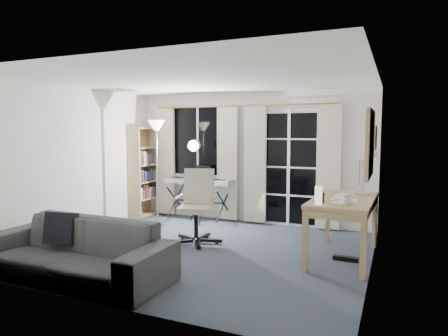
# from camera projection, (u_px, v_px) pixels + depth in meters

# --- Properties ---
(floor) EXTENTS (4.50, 4.00, 0.02)m
(floor) POSITION_uv_depth(u_px,v_px,m) (202.00, 251.00, 5.67)
(floor) COLOR #3B4556
(floor) RESTS_ON ground
(window) EXTENTS (1.20, 0.08, 1.40)m
(window) POSITION_uv_depth(u_px,v_px,m) (199.00, 141.00, 7.75)
(window) COLOR white
(window) RESTS_ON floor
(french_door) EXTENTS (1.32, 0.09, 2.11)m
(french_door) POSITION_uv_depth(u_px,v_px,m) (289.00, 169.00, 7.08)
(french_door) COLOR white
(french_door) RESTS_ON floor
(curtains) EXTENTS (3.60, 0.07, 2.13)m
(curtains) POSITION_uv_depth(u_px,v_px,m) (241.00, 164.00, 7.34)
(curtains) COLOR gold
(curtains) RESTS_ON floor
(bookshelf) EXTENTS (0.29, 0.83, 1.77)m
(bookshelf) POSITION_uv_depth(u_px,v_px,m) (144.00, 174.00, 7.97)
(bookshelf) COLOR tan
(bookshelf) RESTS_ON floor
(torchiere_lamp) EXTENTS (0.32, 0.32, 1.88)m
(torchiere_lamp) POSITION_uv_depth(u_px,v_px,m) (157.00, 141.00, 7.02)
(torchiere_lamp) COLOR #B2B2B7
(torchiere_lamp) RESTS_ON floor
(keyboard_piano) EXTENTS (1.35, 0.68, 0.97)m
(keyboard_piano) POSITION_uv_depth(u_px,v_px,m) (199.00, 182.00, 7.51)
(keyboard_piano) COLOR black
(keyboard_piano) RESTS_ON floor
(studio_light) EXTENTS (0.32, 0.32, 1.56)m
(studio_light) POSITION_uv_depth(u_px,v_px,m) (194.00, 155.00, 7.15)
(studio_light) COLOR black
(studio_light) RESTS_ON floor
(office_chair) EXTENTS (0.77, 0.75, 1.11)m
(office_chair) POSITION_uv_depth(u_px,v_px,m) (198.00, 199.00, 6.10)
(office_chair) COLOR black
(office_chair) RESTS_ON floor
(desk) EXTENTS (0.81, 1.53, 0.81)m
(desk) POSITION_uv_depth(u_px,v_px,m) (344.00, 206.00, 5.26)
(desk) COLOR tan
(desk) RESTS_ON floor
(monitor) EXTENTS (0.20, 0.58, 0.51)m
(monitor) POSITION_uv_depth(u_px,v_px,m) (363.00, 172.00, 5.56)
(monitor) COLOR silver
(monitor) RESTS_ON desk
(desk_clutter) EXTENTS (0.49, 0.91, 1.02)m
(desk_clutter) POSITION_uv_depth(u_px,v_px,m) (335.00, 214.00, 5.08)
(desk_clutter) COLOR white
(desk_clutter) RESTS_ON desk
(mug) EXTENTS (0.14, 0.11, 0.13)m
(mug) POSITION_uv_depth(u_px,v_px,m) (348.00, 200.00, 4.75)
(mug) COLOR silver
(mug) RESTS_ON desk
(wall_mirror) EXTENTS (0.04, 0.94, 0.74)m
(wall_mirror) POSITION_uv_depth(u_px,v_px,m) (370.00, 144.00, 4.33)
(wall_mirror) COLOR tan
(wall_mirror) RESTS_ON floor
(framed_print) EXTENTS (0.03, 0.42, 0.32)m
(framed_print) POSITION_uv_depth(u_px,v_px,m) (375.00, 138.00, 5.15)
(framed_print) COLOR tan
(framed_print) RESTS_ON floor
(wall_shelf) EXTENTS (0.16, 0.30, 0.18)m
(wall_shelf) POSITION_uv_depth(u_px,v_px,m) (371.00, 151.00, 5.65)
(wall_shelf) COLOR tan
(wall_shelf) RESTS_ON floor
(sofa) EXTENTS (2.28, 0.69, 0.89)m
(sofa) POSITION_uv_depth(u_px,v_px,m) (75.00, 240.00, 4.55)
(sofa) COLOR #323235
(sofa) RESTS_ON floor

